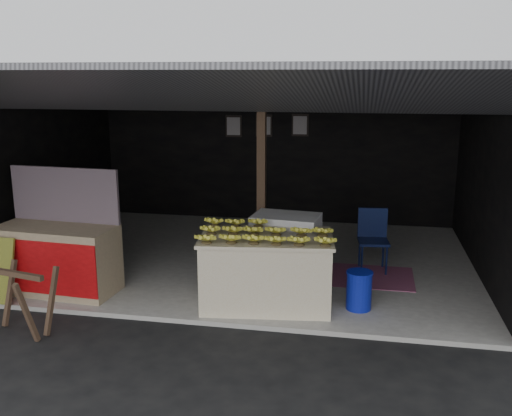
% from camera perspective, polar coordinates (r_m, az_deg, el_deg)
% --- Properties ---
extents(ground, '(80.00, 80.00, 0.00)m').
position_cam_1_polar(ground, '(6.88, -4.89, -11.69)').
color(ground, black).
rests_on(ground, ground).
extents(concrete_slab, '(7.00, 5.00, 0.06)m').
position_cam_1_polar(concrete_slab, '(9.13, -0.64, -5.05)').
color(concrete_slab, gray).
rests_on(concrete_slab, ground).
extents(shophouse, '(7.40, 7.29, 3.02)m').
position_cam_1_polar(shophouse, '(9.02, -0.27, 8.17)').
color(shophouse, black).
rests_on(shophouse, ground).
extents(banana_table, '(1.73, 1.19, 0.90)m').
position_cam_1_polar(banana_table, '(7.15, 1.05, -6.24)').
color(banana_table, beige).
rests_on(banana_table, concrete_slab).
extents(banana_pile, '(1.60, 1.08, 0.18)m').
position_cam_1_polar(banana_pile, '(6.99, 1.07, -2.09)').
color(banana_pile, yellow).
rests_on(banana_pile, banana_table).
extents(white_crate, '(0.94, 0.69, 0.98)m').
position_cam_1_polar(white_crate, '(7.83, 2.99, -4.21)').
color(white_crate, white).
rests_on(white_crate, concrete_slab).
extents(neighbor_stall, '(1.62, 0.81, 1.63)m').
position_cam_1_polar(neighbor_stall, '(8.02, -19.29, -4.52)').
color(neighbor_stall, '#998466').
rests_on(neighbor_stall, concrete_slab).
extents(sawhorse, '(0.80, 0.79, 0.76)m').
position_cam_1_polar(sawhorse, '(7.00, -22.78, -8.03)').
color(sawhorse, '#483124').
rests_on(sawhorse, ground).
extents(water_barrel, '(0.31, 0.31, 0.45)m').
position_cam_1_polar(water_barrel, '(7.20, 10.26, -8.21)').
color(water_barrel, '#0D1990').
rests_on(water_barrel, concrete_slab).
extents(plastic_chair, '(0.48, 0.48, 0.91)m').
position_cam_1_polar(plastic_chair, '(8.57, 11.61, -2.59)').
color(plastic_chair, '#091236').
rests_on(plastic_chair, concrete_slab).
extents(magenta_rug, '(1.51, 1.02, 0.01)m').
position_cam_1_polar(magenta_rug, '(8.40, 10.37, -6.69)').
color(magenta_rug, maroon).
rests_on(magenta_rug, concrete_slab).
extents(picture_frames, '(1.62, 0.04, 0.46)m').
position_cam_1_polar(picture_frames, '(11.10, 0.97, 8.24)').
color(picture_frames, black).
rests_on(picture_frames, shophouse).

